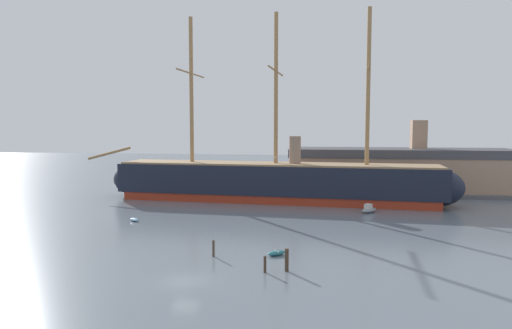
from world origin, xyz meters
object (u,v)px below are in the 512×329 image
dinghy_foreground_right (276,253)px  sailboat_far_right (402,197)px  tall_ship (276,181)px  mooring_piling_left_pair (287,260)px  dinghy_mid_left (134,220)px  motorboat_alongside_stern (369,210)px  dockside_warehouse_right (399,171)px  seagull_in_flight (275,157)px  mooring_piling_right_pair (213,248)px  mooring_piling_nearest (265,264)px  dinghy_far_left (133,192)px

dinghy_foreground_right → sailboat_far_right: bearing=64.5°
tall_ship → mooring_piling_left_pair: 44.14m
tall_ship → dinghy_mid_left: tall_ship is taller
dinghy_foreground_right → motorboat_alongside_stern: bearing=65.5°
dockside_warehouse_right → seagull_in_flight: dockside_warehouse_right is taller
motorboat_alongside_stern → seagull_in_flight: 21.95m
mooring_piling_right_pair → seagull_in_flight: bearing=73.1°
tall_ship → dinghy_foreground_right: (4.27, -38.08, -3.74)m
dinghy_foreground_right → mooring_piling_right_pair: (-7.05, -1.52, 0.67)m
motorboat_alongside_stern → sailboat_far_right: (7.90, 15.34, 0.00)m
motorboat_alongside_stern → mooring_piling_right_pair: 36.03m
sailboat_far_right → mooring_piling_nearest: bearing=-113.1°
mooring_piling_right_pair → seagull_in_flight: 20.08m
tall_ship → seagull_in_flight: tall_ship is taller
mooring_piling_nearest → seagull_in_flight: seagull_in_flight is taller
mooring_piling_right_pair → dockside_warehouse_right: bearing=62.7°
dinghy_far_left → dockside_warehouse_right: bearing=9.5°
dinghy_mid_left → dinghy_far_left: 31.93m
dinghy_far_left → seagull_in_flight: 46.88m
sailboat_far_right → mooring_piling_left_pair: (-19.22, -49.35, 0.63)m
mooring_piling_left_pair → dinghy_foreground_right: bearing=106.5°
dinghy_foreground_right → mooring_piling_nearest: (-0.50, -6.29, 0.57)m
dinghy_far_left → sailboat_far_right: 58.10m
mooring_piling_left_pair → mooring_piling_right_pair: (-8.69, 4.05, -0.23)m
seagull_in_flight → mooring_piling_nearest: bearing=-86.4°
tall_ship → dinghy_foreground_right: tall_ship is taller
tall_ship → dinghy_far_left: 33.81m
mooring_piling_left_pair → seagull_in_flight: size_ratio=2.53×
mooring_piling_right_pair → tall_ship: bearing=86.0°
dockside_warehouse_right → dinghy_foreground_right: bearing=-111.9°
dinghy_foreground_right → dinghy_mid_left: (-24.11, 15.55, -0.03)m
sailboat_far_right → seagull_in_flight: (-22.75, -28.27, 9.71)m
mooring_piling_left_pair → dockside_warehouse_right: bearing=71.3°
mooring_piling_left_pair → dockside_warehouse_right: (20.29, 60.12, 3.78)m
seagull_in_flight → tall_ship: bearing=96.0°
dinghy_far_left → mooring_piling_right_pair: size_ratio=1.45×
dinghy_mid_left → mooring_piling_left_pair: (25.75, -21.13, 0.93)m
dinghy_far_left → mooring_piling_right_pair: (30.18, -46.18, 0.64)m
dinghy_foreground_right → dockside_warehouse_right: 58.97m
dinghy_foreground_right → seagull_in_flight: bearing=96.9°
dockside_warehouse_right → seagull_in_flight: 46.03m
dinghy_foreground_right → mooring_piling_left_pair: mooring_piling_left_pair is taller
tall_ship → sailboat_far_right: size_ratio=11.90×
mooring_piling_right_pair → dockside_warehouse_right: (28.98, 56.06, 4.00)m
mooring_piling_nearest → dockside_warehouse_right: (22.44, 60.84, 4.10)m
seagull_in_flight → sailboat_far_right: bearing=51.2°
dinghy_mid_left → dinghy_far_left: bearing=114.3°
tall_ship → mooring_piling_right_pair: 39.82m
sailboat_far_right → dockside_warehouse_right: 11.68m
mooring_piling_nearest → dinghy_foreground_right: bearing=85.5°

